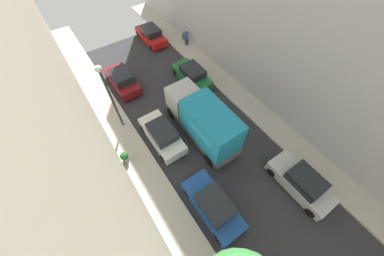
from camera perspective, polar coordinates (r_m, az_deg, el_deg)
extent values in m
plane|color=#2D2D33|center=(15.88, 4.52, -3.82)|extent=(32.00, 32.00, 0.00)
cube|color=#B7B2A8|center=(14.76, -11.54, -13.00)|extent=(2.00, 44.00, 0.15)
cube|color=#B7B2A8|center=(18.22, 17.19, 4.06)|extent=(2.00, 44.00, 0.15)
cube|color=#194799|center=(13.47, 5.60, -20.07)|extent=(1.76, 4.20, 0.76)
cube|color=#1E2328|center=(12.77, 6.30, -19.76)|extent=(1.56, 2.10, 0.64)
cylinder|color=black|center=(13.88, -1.23, -17.06)|extent=(0.22, 0.64, 0.64)
cylinder|color=black|center=(14.21, 4.16, -13.64)|extent=(0.22, 0.64, 0.64)
cylinder|color=black|center=(13.38, 7.10, -27.40)|extent=(0.22, 0.64, 0.64)
cylinder|color=black|center=(13.72, 12.63, -23.34)|extent=(0.22, 0.64, 0.64)
cube|color=white|center=(15.64, -8.03, -2.03)|extent=(1.76, 4.20, 0.76)
cube|color=#1E2328|center=(14.98, -8.05, -0.96)|extent=(1.56, 2.10, 0.64)
cylinder|color=black|center=(16.57, -12.91, -0.01)|extent=(0.22, 0.64, 0.64)
cylinder|color=black|center=(16.85, -8.25, 2.44)|extent=(0.22, 0.64, 0.64)
cylinder|color=black|center=(14.94, -7.57, -8.03)|extent=(0.22, 0.64, 0.64)
cylinder|color=black|center=(15.25, -2.50, -5.15)|extent=(0.22, 0.64, 0.64)
cube|color=maroon|center=(20.24, -18.10, 11.90)|extent=(1.76, 4.20, 0.76)
cube|color=#1E2328|center=(19.69, -18.46, 13.14)|extent=(1.56, 2.10, 0.64)
cylinder|color=black|center=(21.48, -21.48, 12.71)|extent=(0.22, 0.64, 0.64)
cylinder|color=black|center=(21.70, -17.70, 14.53)|extent=(0.22, 0.64, 0.64)
cylinder|color=black|center=(19.15, -18.19, 7.92)|extent=(0.22, 0.64, 0.64)
cylinder|color=black|center=(19.39, -14.04, 9.97)|extent=(0.22, 0.64, 0.64)
cube|color=silver|center=(15.44, 26.93, -12.99)|extent=(1.76, 4.20, 0.76)
cube|color=#1E2328|center=(14.85, 28.38, -12.30)|extent=(1.56, 2.10, 0.64)
cylinder|color=black|center=(15.32, 20.60, -10.98)|extent=(0.22, 0.64, 0.64)
cylinder|color=black|center=(16.16, 24.27, -7.82)|extent=(0.22, 0.64, 0.64)
cylinder|color=black|center=(15.28, 29.21, -19.11)|extent=(0.22, 0.64, 0.64)
cylinder|color=black|center=(16.11, 32.44, -15.42)|extent=(0.22, 0.64, 0.64)
cube|color=#1E6638|center=(19.74, -0.06, 13.67)|extent=(1.76, 4.20, 0.76)
cube|color=#1E2328|center=(19.19, 0.20, 15.01)|extent=(1.56, 2.10, 0.64)
cylinder|color=black|center=(20.58, -4.44, 14.68)|extent=(0.22, 0.64, 0.64)
cylinder|color=black|center=(21.21, -0.71, 16.25)|extent=(0.22, 0.64, 0.64)
cylinder|color=black|center=(18.63, 0.66, 9.67)|extent=(0.22, 0.64, 0.64)
cylinder|color=black|center=(19.32, 4.54, 11.49)|extent=(0.22, 0.64, 0.64)
cube|color=red|center=(25.33, -10.93, 23.01)|extent=(1.76, 4.20, 0.76)
cube|color=#1E2328|center=(24.86, -11.03, 24.24)|extent=(1.56, 2.10, 0.64)
cylinder|color=black|center=(26.45, -14.15, 23.28)|extent=(0.22, 0.64, 0.64)
cylinder|color=black|center=(26.94, -10.94, 24.50)|extent=(0.22, 0.64, 0.64)
cylinder|color=black|center=(23.98, -10.74, 20.42)|extent=(0.22, 0.64, 0.64)
cylinder|color=black|center=(24.52, -7.32, 21.75)|extent=(0.22, 0.64, 0.64)
cube|color=#4C4C51|center=(15.69, 2.47, 0.16)|extent=(2.20, 6.60, 0.50)
cube|color=#B7B7BC|center=(16.10, -2.45, 8.19)|extent=(2.10, 1.80, 1.70)
cube|color=#1E8CB7|center=(14.07, 5.06, 0.86)|extent=(2.24, 4.20, 2.40)
cylinder|color=black|center=(16.92, -5.45, 4.06)|extent=(0.30, 0.96, 0.96)
cylinder|color=black|center=(17.57, 0.05, 6.87)|extent=(0.30, 0.96, 0.96)
cylinder|color=black|center=(14.63, 4.85, -8.52)|extent=(0.30, 0.96, 0.96)
cylinder|color=black|center=(15.37, 10.69, -4.71)|extent=(0.30, 0.96, 0.96)
cylinder|color=#2D334C|center=(24.12, -1.69, 22.20)|extent=(0.18, 0.18, 0.82)
cylinder|color=#2D334C|center=(24.22, -1.22, 22.37)|extent=(0.18, 0.18, 0.82)
cylinder|color=#3359B2|center=(23.78, -1.50, 23.77)|extent=(0.36, 0.36, 0.64)
sphere|color=tan|center=(23.55, -1.52, 24.73)|extent=(0.24, 0.24, 0.24)
cylinder|color=slate|center=(25.14, -2.12, 22.98)|extent=(0.39, 0.39, 0.31)
sphere|color=#23602D|center=(24.96, -2.15, 23.65)|extent=(0.47, 0.47, 0.47)
cylinder|color=#B2A899|center=(15.47, -17.37, -7.87)|extent=(0.44, 0.44, 0.38)
sphere|color=#23602D|center=(15.12, -17.76, -7.14)|extent=(0.56, 0.56, 0.56)
cylinder|color=#333338|center=(15.51, -20.41, 6.54)|extent=(0.16, 0.16, 5.17)
sphere|color=white|center=(13.72, -23.85, 14.31)|extent=(0.44, 0.44, 0.44)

